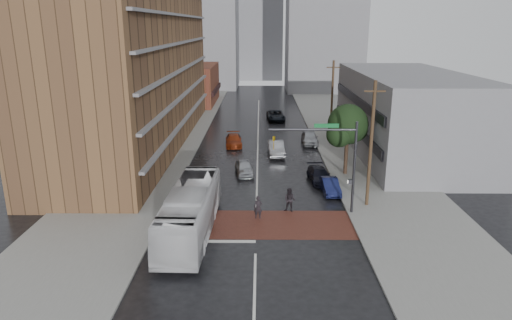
{
  "coord_description": "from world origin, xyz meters",
  "views": [
    {
      "loc": [
        0.28,
        -29.97,
        13.89
      ],
      "look_at": [
        -0.05,
        5.15,
        3.5
      ],
      "focal_mm": 32.0,
      "sensor_mm": 36.0,
      "label": 1
    }
  ],
  "objects_px": {
    "transit_bus": "(191,211)",
    "car_travel_c": "(234,140)",
    "car_travel_b": "(276,148)",
    "car_parked_near": "(330,186)",
    "pedestrian_a": "(258,207)",
    "car_travel_a": "(244,168)",
    "car_parked_far": "(310,138)",
    "suv_travel": "(276,116)",
    "car_parked_mid": "(319,175)",
    "pedestrian_b": "(290,200)"
  },
  "relations": [
    {
      "from": "car_travel_a",
      "to": "car_travel_b",
      "type": "bearing_deg",
      "value": 56.4
    },
    {
      "from": "car_travel_a",
      "to": "car_travel_b",
      "type": "height_order",
      "value": "car_travel_b"
    },
    {
      "from": "car_travel_c",
      "to": "car_parked_mid",
      "type": "height_order",
      "value": "car_travel_c"
    },
    {
      "from": "transit_bus",
      "to": "car_parked_mid",
      "type": "xyz_separation_m",
      "value": [
        10.23,
        11.0,
        -1.03
      ]
    },
    {
      "from": "suv_travel",
      "to": "transit_bus",
      "type": "bearing_deg",
      "value": -104.17
    },
    {
      "from": "car_travel_a",
      "to": "car_parked_far",
      "type": "distance_m",
      "value": 14.09
    },
    {
      "from": "pedestrian_b",
      "to": "car_travel_b",
      "type": "xyz_separation_m",
      "value": [
        -0.53,
        15.99,
        -0.17
      ]
    },
    {
      "from": "car_travel_a",
      "to": "car_travel_c",
      "type": "distance_m",
      "value": 11.06
    },
    {
      "from": "car_travel_b",
      "to": "car_parked_mid",
      "type": "xyz_separation_m",
      "value": [
        3.7,
        -8.87,
        -0.15
      ]
    },
    {
      "from": "pedestrian_a",
      "to": "car_parked_near",
      "type": "xyz_separation_m",
      "value": [
        6.16,
        5.48,
        -0.24
      ]
    },
    {
      "from": "pedestrian_a",
      "to": "car_parked_near",
      "type": "bearing_deg",
      "value": 45.29
    },
    {
      "from": "car_parked_mid",
      "to": "car_parked_far",
      "type": "height_order",
      "value": "car_parked_far"
    },
    {
      "from": "car_travel_b",
      "to": "suv_travel",
      "type": "xyz_separation_m",
      "value": [
        0.59,
        19.39,
        -0.03
      ]
    },
    {
      "from": "transit_bus",
      "to": "car_travel_c",
      "type": "bearing_deg",
      "value": 87.64
    },
    {
      "from": "pedestrian_b",
      "to": "car_travel_c",
      "type": "relative_size",
      "value": 0.41
    },
    {
      "from": "transit_bus",
      "to": "car_parked_near",
      "type": "height_order",
      "value": "transit_bus"
    },
    {
      "from": "car_travel_b",
      "to": "car_parked_near",
      "type": "xyz_separation_m",
      "value": [
        4.25,
        -11.83,
        -0.15
      ]
    },
    {
      "from": "pedestrian_b",
      "to": "car_travel_a",
      "type": "distance_m",
      "value": 9.94
    },
    {
      "from": "car_travel_a",
      "to": "car_parked_near",
      "type": "bearing_deg",
      "value": -41.23
    },
    {
      "from": "transit_bus",
      "to": "car_parked_near",
      "type": "distance_m",
      "value": 13.5
    },
    {
      "from": "suv_travel",
      "to": "pedestrian_b",
      "type": "bearing_deg",
      "value": -93.99
    },
    {
      "from": "transit_bus",
      "to": "car_travel_a",
      "type": "relative_size",
      "value": 3.02
    },
    {
      "from": "pedestrian_a",
      "to": "pedestrian_b",
      "type": "bearing_deg",
      "value": 32.02
    },
    {
      "from": "pedestrian_a",
      "to": "suv_travel",
      "type": "relative_size",
      "value": 0.32
    },
    {
      "from": "car_travel_b",
      "to": "suv_travel",
      "type": "distance_m",
      "value": 19.4
    },
    {
      "from": "transit_bus",
      "to": "pedestrian_b",
      "type": "distance_m",
      "value": 8.09
    },
    {
      "from": "car_parked_near",
      "to": "car_parked_far",
      "type": "relative_size",
      "value": 0.81
    },
    {
      "from": "car_parked_near",
      "to": "suv_travel",
      "type": "bearing_deg",
      "value": 94.02
    },
    {
      "from": "car_travel_b",
      "to": "car_parked_mid",
      "type": "distance_m",
      "value": 9.61
    },
    {
      "from": "car_travel_c",
      "to": "car_parked_far",
      "type": "height_order",
      "value": "car_parked_far"
    },
    {
      "from": "transit_bus",
      "to": "pedestrian_b",
      "type": "height_order",
      "value": "transit_bus"
    },
    {
      "from": "pedestrian_a",
      "to": "car_parked_mid",
      "type": "bearing_deg",
      "value": 60.04
    },
    {
      "from": "car_parked_far",
      "to": "car_travel_a",
      "type": "bearing_deg",
      "value": -121.18
    },
    {
      "from": "pedestrian_b",
      "to": "car_travel_b",
      "type": "bearing_deg",
      "value": 113.83
    },
    {
      "from": "car_travel_b",
      "to": "pedestrian_a",
      "type": "bearing_deg",
      "value": -99.38
    },
    {
      "from": "car_travel_a",
      "to": "suv_travel",
      "type": "relative_size",
      "value": 0.73
    },
    {
      "from": "pedestrian_a",
      "to": "car_parked_mid",
      "type": "height_order",
      "value": "pedestrian_a"
    },
    {
      "from": "car_parked_far",
      "to": "pedestrian_b",
      "type": "bearing_deg",
      "value": -98.75
    },
    {
      "from": "pedestrian_a",
      "to": "car_travel_a",
      "type": "xyz_separation_m",
      "value": [
        -1.4,
        10.48,
        -0.19
      ]
    },
    {
      "from": "transit_bus",
      "to": "suv_travel",
      "type": "relative_size",
      "value": 2.21
    },
    {
      "from": "car_travel_c",
      "to": "car_parked_far",
      "type": "distance_m",
      "value": 9.24
    },
    {
      "from": "car_parked_near",
      "to": "pedestrian_a",
      "type": "bearing_deg",
      "value": -141.01
    },
    {
      "from": "car_travel_b",
      "to": "car_travel_c",
      "type": "distance_m",
      "value": 6.43
    },
    {
      "from": "pedestrian_a",
      "to": "suv_travel",
      "type": "distance_m",
      "value": 36.79
    },
    {
      "from": "car_travel_b",
      "to": "car_travel_a",
      "type": "bearing_deg",
      "value": -118.95
    },
    {
      "from": "car_parked_mid",
      "to": "car_parked_far",
      "type": "bearing_deg",
      "value": 82.41
    },
    {
      "from": "car_parked_near",
      "to": "car_parked_mid",
      "type": "relative_size",
      "value": 0.88
    },
    {
      "from": "car_travel_a",
      "to": "car_parked_near",
      "type": "distance_m",
      "value": 9.07
    },
    {
      "from": "transit_bus",
      "to": "car_travel_b",
      "type": "distance_m",
      "value": 20.94
    },
    {
      "from": "pedestrian_a",
      "to": "car_parked_far",
      "type": "xyz_separation_m",
      "value": [
        6.16,
        22.37,
        -0.06
      ]
    }
  ]
}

